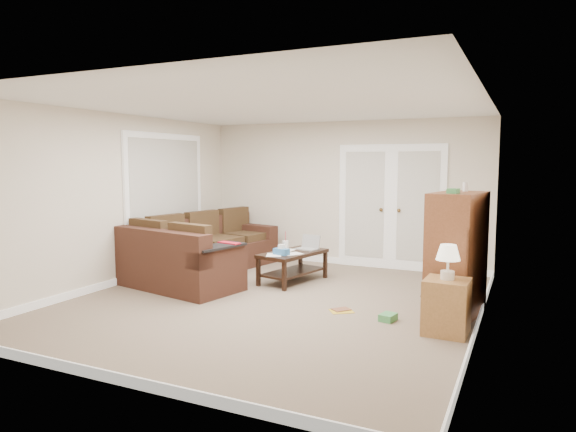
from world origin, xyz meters
The scene contains 17 objects.
floor centered at (0.00, 0.00, 0.00)m, with size 5.50×5.50×0.00m, color #82705E.
ceiling centered at (0.00, 0.00, 2.50)m, with size 5.00×5.50×0.02m, color white.
wall_left centered at (-2.50, 0.00, 1.25)m, with size 0.02×5.50×2.50m, color silver.
wall_right centered at (2.50, 0.00, 1.25)m, with size 0.02×5.50×2.50m, color silver.
wall_back centered at (0.00, 2.75, 1.25)m, with size 5.00×0.02×2.50m, color silver.
wall_front centered at (0.00, -2.75, 1.25)m, with size 5.00×0.02×2.50m, color silver.
baseboards centered at (0.00, 0.00, 0.05)m, with size 5.00×5.50×0.10m, color white, non-canonical shape.
french_doors centered at (0.85, 2.71, 1.04)m, with size 1.80×0.05×2.13m.
window_left centered at (-2.46, 1.00, 1.55)m, with size 0.05×1.92×1.42m.
sectional_sofa centered at (-1.72, 0.82, 0.34)m, with size 2.02×3.13×0.87m.
coffee_table centered at (-0.22, 1.15, 0.25)m, with size 0.79×1.21×0.76m.
tv_armoire centered at (2.20, 0.42, 0.73)m, with size 0.63×0.97×1.56m.
side_cabinet centered at (2.20, -0.32, 0.34)m, with size 0.46×0.46×0.95m.
space_heater centered at (1.96, 2.45, 0.15)m, with size 0.12×0.10×0.31m, color white.
floor_magazine centered at (0.94, -0.02, 0.00)m, with size 0.27×0.21×0.01m, color gold.
floor_greenbox centered at (1.54, -0.15, 0.04)m, with size 0.15×0.20×0.08m, color #41904D.
floor_book centered at (0.86, 0.07, 0.01)m, with size 0.15×0.21×0.02m, color brown.
Camera 1 is at (2.91, -5.77, 1.80)m, focal length 32.00 mm.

